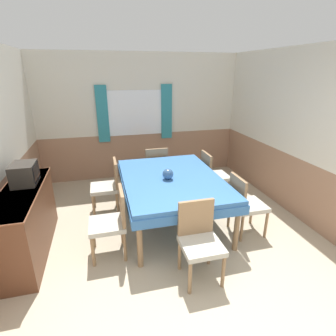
{
  "coord_description": "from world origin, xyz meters",
  "views": [
    {
      "loc": [
        -0.84,
        -1.35,
        2.24
      ],
      "look_at": [
        0.05,
        2.13,
        0.9
      ],
      "focal_mm": 28.0,
      "sensor_mm": 36.0,
      "label": 1
    }
  ],
  "objects_px": {
    "chair_head_near": "(199,238)",
    "dining_table": "(172,183)",
    "sideboard": "(26,222)",
    "chair_head_window": "(155,167)",
    "chair_right_far": "(212,174)",
    "chair_left_far": "(108,184)",
    "tv": "(25,174)",
    "chair_right_near": "(245,203)",
    "vase": "(168,174)",
    "chair_left_near": "(112,220)"
  },
  "relations": [
    {
      "from": "chair_head_near",
      "to": "dining_table",
      "type": "bearing_deg",
      "value": -90.0
    },
    {
      "from": "dining_table",
      "to": "sideboard",
      "type": "distance_m",
      "value": 2.01
    },
    {
      "from": "chair_head_window",
      "to": "chair_right_far",
      "type": "xyz_separation_m",
      "value": [
        0.92,
        -0.62,
        0.0
      ]
    },
    {
      "from": "dining_table",
      "to": "chair_left_far",
      "type": "distance_m",
      "value": 1.09
    },
    {
      "from": "dining_table",
      "to": "sideboard",
      "type": "xyz_separation_m",
      "value": [
        -1.98,
        -0.25,
        -0.21
      ]
    },
    {
      "from": "dining_table",
      "to": "chair_left_far",
      "type": "xyz_separation_m",
      "value": [
        -0.92,
        0.57,
        -0.16
      ]
    },
    {
      "from": "tv",
      "to": "chair_head_window",
      "type": "bearing_deg",
      "value": 32.12
    },
    {
      "from": "chair_right_near",
      "to": "chair_left_far",
      "type": "bearing_deg",
      "value": -121.51
    },
    {
      "from": "vase",
      "to": "chair_right_near",
      "type": "bearing_deg",
      "value": -26.74
    },
    {
      "from": "chair_head_near",
      "to": "chair_right_far",
      "type": "distance_m",
      "value": 1.98
    },
    {
      "from": "sideboard",
      "to": "vase",
      "type": "relative_size",
      "value": 9.9
    },
    {
      "from": "chair_head_window",
      "to": "vase",
      "type": "bearing_deg",
      "value": -93.31
    },
    {
      "from": "dining_table",
      "to": "tv",
      "type": "relative_size",
      "value": 5.34
    },
    {
      "from": "chair_left_near",
      "to": "chair_right_near",
      "type": "bearing_deg",
      "value": -90.0
    },
    {
      "from": "sideboard",
      "to": "tv",
      "type": "height_order",
      "value": "tv"
    },
    {
      "from": "dining_table",
      "to": "sideboard",
      "type": "bearing_deg",
      "value": -172.68
    },
    {
      "from": "chair_right_near",
      "to": "tv",
      "type": "height_order",
      "value": "tv"
    },
    {
      "from": "chair_left_far",
      "to": "vase",
      "type": "relative_size",
      "value": 5.6
    },
    {
      "from": "chair_head_window",
      "to": "chair_right_far",
      "type": "distance_m",
      "value": 1.11
    },
    {
      "from": "chair_head_near",
      "to": "chair_right_near",
      "type": "xyz_separation_m",
      "value": [
        0.92,
        0.62,
        0.0
      ]
    },
    {
      "from": "chair_left_near",
      "to": "vase",
      "type": "xyz_separation_m",
      "value": [
        0.85,
        0.5,
        0.34
      ]
    },
    {
      "from": "chair_right_far",
      "to": "sideboard",
      "type": "xyz_separation_m",
      "value": [
        -2.9,
        -0.82,
        -0.04
      ]
    },
    {
      "from": "dining_table",
      "to": "chair_head_near",
      "type": "relative_size",
      "value": 2.23
    },
    {
      "from": "dining_table",
      "to": "chair_head_window",
      "type": "relative_size",
      "value": 2.23
    },
    {
      "from": "dining_table",
      "to": "chair_right_far",
      "type": "relative_size",
      "value": 2.23
    },
    {
      "from": "chair_left_near",
      "to": "chair_right_far",
      "type": "xyz_separation_m",
      "value": [
        1.84,
        1.13,
        0.0
      ]
    },
    {
      "from": "chair_head_near",
      "to": "vase",
      "type": "relative_size",
      "value": 5.6
    },
    {
      "from": "chair_left_far",
      "to": "tv",
      "type": "distance_m",
      "value": 1.3
    },
    {
      "from": "dining_table",
      "to": "chair_head_near",
      "type": "xyz_separation_m",
      "value": [
        0.0,
        -1.19,
        -0.16
      ]
    },
    {
      "from": "chair_right_far",
      "to": "chair_left_near",
      "type": "bearing_deg",
      "value": -58.49
    },
    {
      "from": "sideboard",
      "to": "chair_left_near",
      "type": "bearing_deg",
      "value": -16.39
    },
    {
      "from": "chair_left_far",
      "to": "tv",
      "type": "bearing_deg",
      "value": 120.26
    },
    {
      "from": "dining_table",
      "to": "chair_right_near",
      "type": "distance_m",
      "value": 1.09
    },
    {
      "from": "chair_left_far",
      "to": "tv",
      "type": "height_order",
      "value": "tv"
    },
    {
      "from": "chair_right_far",
      "to": "tv",
      "type": "distance_m",
      "value": 2.98
    },
    {
      "from": "chair_right_near",
      "to": "sideboard",
      "type": "relative_size",
      "value": 0.57
    },
    {
      "from": "chair_right_near",
      "to": "vase",
      "type": "bearing_deg",
      "value": -116.74
    },
    {
      "from": "chair_head_window",
      "to": "vase",
      "type": "relative_size",
      "value": 5.6
    },
    {
      "from": "dining_table",
      "to": "chair_right_near",
      "type": "height_order",
      "value": "chair_right_near"
    },
    {
      "from": "chair_right_near",
      "to": "chair_head_window",
      "type": "xyz_separation_m",
      "value": [
        -0.92,
        1.75,
        0.0
      ]
    },
    {
      "from": "dining_table",
      "to": "vase",
      "type": "distance_m",
      "value": 0.2
    },
    {
      "from": "sideboard",
      "to": "chair_head_window",
      "type": "bearing_deg",
      "value": 36.11
    },
    {
      "from": "chair_head_window",
      "to": "chair_right_far",
      "type": "height_order",
      "value": "same"
    },
    {
      "from": "chair_right_far",
      "to": "sideboard",
      "type": "bearing_deg",
      "value": -74.22
    },
    {
      "from": "chair_left_near",
      "to": "chair_head_window",
      "type": "distance_m",
      "value": 1.98
    },
    {
      "from": "chair_right_near",
      "to": "sideboard",
      "type": "height_order",
      "value": "chair_right_near"
    },
    {
      "from": "chair_left_far",
      "to": "chair_right_near",
      "type": "xyz_separation_m",
      "value": [
        1.84,
        -1.13,
        0.0
      ]
    },
    {
      "from": "chair_head_near",
      "to": "sideboard",
      "type": "distance_m",
      "value": 2.19
    },
    {
      "from": "chair_left_far",
      "to": "chair_head_window",
      "type": "bearing_deg",
      "value": -55.9
    },
    {
      "from": "chair_head_window",
      "to": "sideboard",
      "type": "relative_size",
      "value": 0.57
    }
  ]
}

